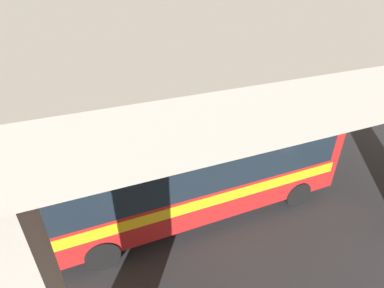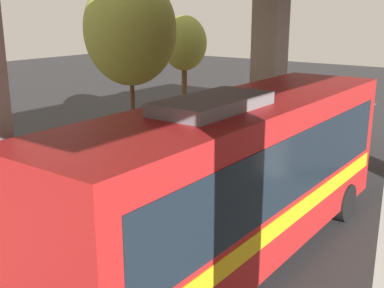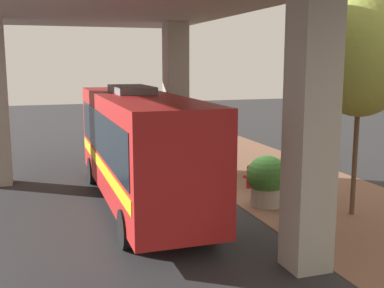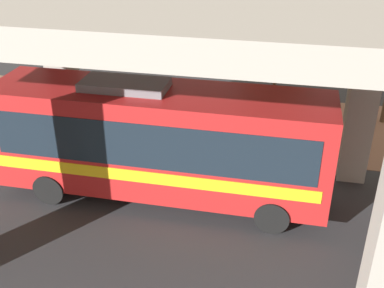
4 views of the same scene
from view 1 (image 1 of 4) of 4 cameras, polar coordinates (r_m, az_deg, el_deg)
name	(u,v)px [view 1 (image 1 of 4)]	position (r m, az deg, el deg)	size (l,w,h in m)	color
ground_plane	(185,161)	(13.43, -1.34, -3.34)	(80.00, 80.00, 0.00)	#2D2D30
sidewalk_strip	(164,132)	(15.85, -5.31, 2.32)	(6.00, 40.00, 0.02)	#845B47
overpass	(243,42)	(7.68, 9.67, 18.55)	(9.40, 18.26, 6.81)	#9E998E
bus	(194,163)	(9.69, 0.36, -3.55)	(2.53, 10.13, 3.82)	#B21E1E
fire_hydrant	(143,146)	(13.84, -9.28, -0.45)	(0.50, 0.24, 0.89)	#B21919
planter_front	(77,156)	(13.28, -21.13, -2.07)	(1.29, 1.29, 1.57)	#9E998E
planter_middle	(191,134)	(13.82, -0.17, 1.94)	(1.29, 1.29, 1.67)	#9E998E
planter_back	(170,130)	(14.61, -4.28, 2.77)	(1.08, 1.08, 1.42)	#9E998E
street_tree_near	(268,38)	(18.54, 14.30, 18.98)	(1.85, 1.85, 5.18)	brown
street_tree_far	(205,35)	(14.93, 2.53, 20.06)	(2.93, 2.93, 6.52)	brown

